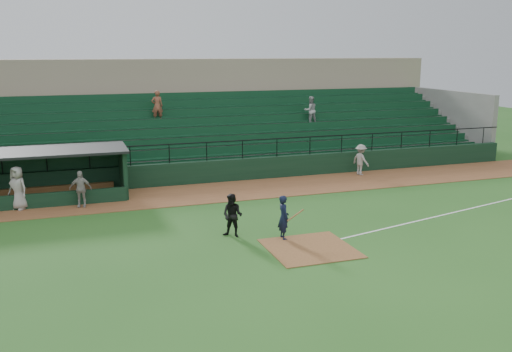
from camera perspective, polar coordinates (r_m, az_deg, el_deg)
name	(u,v)px	position (r m, az deg, el deg)	size (l,w,h in m)	color
ground	(299,240)	(21.05, 4.42, -6.54)	(90.00, 90.00, 0.00)	#25571C
warning_track	(237,190)	(28.27, -1.96, -1.48)	(40.00, 4.00, 0.03)	brown
home_plate_dirt	(310,248)	(20.19, 5.55, -7.38)	(3.00, 3.00, 0.03)	brown
foul_line	(456,212)	(26.06, 19.77, -3.48)	(18.00, 0.09, 0.01)	white
stadium_structure	(198,125)	(35.89, -5.94, 5.19)	(38.00, 13.08, 6.40)	black
dugout	(30,172)	(28.41, -22.12, 0.38)	(8.90, 3.20, 2.42)	black
batter_at_plate	(284,217)	(20.88, 2.85, -4.25)	(1.00, 0.68, 1.69)	black
umpire	(233,216)	(21.13, -2.42, -4.07)	(0.81, 0.63, 1.67)	black
runner	(361,160)	(32.14, 10.68, 1.65)	(1.13, 0.65, 1.75)	#9F9995
dugout_player_a	(80,189)	(26.26, -17.52, -1.27)	(0.97, 0.41, 1.66)	#A39E98
dugout_player_b	(18,188)	(26.78, -23.20, -1.14)	(0.95, 0.62, 1.95)	#A6A19C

